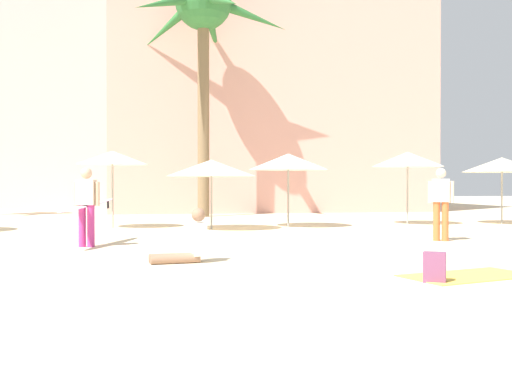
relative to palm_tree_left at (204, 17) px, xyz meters
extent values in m
plane|color=beige|center=(-1.03, -19.14, -8.52)|extent=(120.00, 120.00, 0.00)
cube|color=#DB9989|center=(3.91, 7.94, -1.69)|extent=(16.22, 11.36, 13.65)
cylinder|color=brown|center=(-0.01, 0.00, -3.94)|extent=(0.50, 0.50, 9.16)
sphere|color=#2D6B33|center=(-0.01, 0.00, 0.64)|extent=(2.41, 2.41, 2.41)
cone|color=#2D6B33|center=(2.12, 0.18, 0.16)|extent=(3.26, 0.81, 1.46)
cone|color=#2D6B33|center=(0.60, 1.88, -0.19)|extent=(1.43, 3.05, 2.11)
cone|color=#2D6B33|center=(-1.47, 1.40, -0.11)|extent=(2.60, 2.53, 1.96)
cone|color=#2D6B33|center=(-1.64, -1.35, 0.09)|extent=(2.81, 2.44, 1.60)
cone|color=#2D6B33|center=(0.54, -2.04, 0.08)|extent=(1.35, 3.23, 1.61)
cylinder|color=gray|center=(6.45, -6.17, -7.28)|extent=(0.06, 0.06, 2.48)
cone|color=white|center=(6.45, -6.17, -6.29)|extent=(2.42, 2.42, 0.50)
cylinder|color=gray|center=(-3.37, -6.19, -7.31)|extent=(0.06, 0.06, 2.41)
cone|color=white|center=(-3.37, -6.19, -6.32)|extent=(2.19, 2.19, 0.42)
cylinder|color=gray|center=(9.73, -6.56, -7.37)|extent=(0.06, 0.06, 2.30)
cone|color=beige|center=(9.73, -6.56, -6.47)|extent=(2.65, 2.65, 0.50)
cylinder|color=gray|center=(2.16, -6.66, -7.34)|extent=(0.06, 0.06, 2.35)
cone|color=white|center=(2.16, -6.66, -6.42)|extent=(2.56, 2.56, 0.52)
cylinder|color=gray|center=(-0.38, -7.29, -7.46)|extent=(0.06, 0.06, 2.11)
cone|color=beige|center=(-0.38, -7.29, -6.66)|extent=(2.73, 2.73, 0.51)
cube|color=#F4CC4C|center=(2.46, -17.05, -8.51)|extent=(2.15, 1.49, 0.01)
cube|color=#743C5D|center=(1.71, -17.48, -8.31)|extent=(0.35, 0.31, 0.42)
cube|color=#5D304A|center=(1.77, -17.37, -8.39)|extent=(0.21, 0.16, 0.18)
cylinder|color=#B7337F|center=(-3.44, -11.88, -8.06)|extent=(0.20, 0.20, 0.91)
cylinder|color=#B7337F|center=(-3.63, -11.82, -8.06)|extent=(0.20, 0.20, 0.91)
cube|color=beige|center=(-3.54, -11.85, -7.33)|extent=(0.45, 0.33, 0.55)
sphere|color=#D1A889|center=(-3.54, -11.85, -6.92)|extent=(0.30, 0.30, 0.24)
cylinder|color=#D1A889|center=(-3.30, -11.93, -7.37)|extent=(0.13, 0.13, 0.52)
cylinder|color=#D1A889|center=(-3.78, -11.77, -7.37)|extent=(0.13, 0.13, 0.52)
ellipsoid|color=white|center=(-3.54, -11.55, -7.62)|extent=(1.13, 2.91, 0.27)
ellipsoid|color=#C62987|center=(-3.54, -11.55, -7.62)|extent=(1.16, 2.93, 0.24)
cube|color=black|center=(-3.19, -10.41, -7.65)|extent=(0.05, 0.11, 0.19)
cylinder|color=#936B51|center=(-1.73, -14.92, -8.44)|extent=(0.86, 0.28, 0.16)
cylinder|color=#936B51|center=(-1.76, -14.72, -8.44)|extent=(0.86, 0.28, 0.16)
cube|color=white|center=(-1.33, -14.76, -8.12)|extent=(0.27, 0.43, 0.56)
sphere|color=#936B51|center=(-1.33, -14.76, -7.69)|extent=(0.27, 0.27, 0.24)
cylinder|color=orange|center=(4.79, -11.94, -8.05)|extent=(0.22, 0.22, 0.94)
cylinder|color=orange|center=(4.62, -11.84, -8.05)|extent=(0.22, 0.22, 0.94)
cube|color=white|center=(4.70, -11.89, -7.30)|extent=(0.46, 0.39, 0.55)
sphere|color=beige|center=(4.70, -11.89, -6.89)|extent=(0.33, 0.33, 0.24)
cylinder|color=beige|center=(4.92, -12.02, -7.34)|extent=(0.14, 0.14, 0.52)
cylinder|color=beige|center=(4.49, -11.76, -7.34)|extent=(0.14, 0.14, 0.52)
camera|label=1|loc=(-2.10, -24.96, -7.18)|focal=41.06mm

